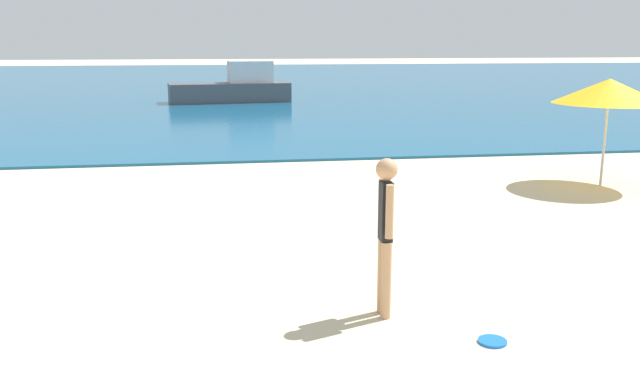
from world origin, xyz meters
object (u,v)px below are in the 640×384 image
person_standing (385,228)px  frisbee (492,341)px  boat_near (234,88)px  beach_umbrella (609,91)px

person_standing → frisbee: 1.41m
boat_near → person_standing: bearing=85.1°
frisbee → beach_umbrella: 7.79m
beach_umbrella → person_standing: bearing=-136.2°
person_standing → beach_umbrella: (5.47, 5.25, 0.85)m
person_standing → frisbee: person_standing is taller
person_standing → beach_umbrella: 7.63m
person_standing → beach_umbrella: size_ratio=0.79×
person_standing → frisbee: bearing=47.2°
person_standing → boat_near: bearing=-178.0°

